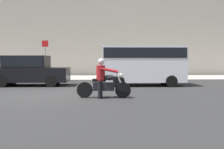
% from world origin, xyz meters
% --- Properties ---
extents(ground_plane, '(80.00, 80.00, 0.00)m').
position_xyz_m(ground_plane, '(0.00, 0.00, 0.00)').
color(ground_plane, black).
extents(sidewalk_slab, '(40.00, 4.40, 0.14)m').
position_xyz_m(sidewalk_slab, '(0.00, 8.00, 0.07)').
color(sidewalk_slab, gray).
rests_on(sidewalk_slab, ground_plane).
extents(building_facade, '(40.00, 1.40, 12.21)m').
position_xyz_m(building_facade, '(0.00, 11.40, 6.10)').
color(building_facade, '#A89E8E').
rests_on(building_facade, ground_plane).
extents(motorcycle_with_rider_crimson, '(2.12, 0.70, 1.54)m').
position_xyz_m(motorcycle_with_rider_crimson, '(2.57, -0.83, 0.63)').
color(motorcycle_with_rider_crimson, black).
rests_on(motorcycle_with_rider_crimson, ground_plane).
extents(parked_van_white, '(4.64, 1.96, 2.26)m').
position_xyz_m(parked_van_white, '(4.83, 3.50, 1.31)').
color(parked_van_white, silver).
rests_on(parked_van_white, ground_plane).
extents(parked_sedan_black, '(4.27, 1.82, 1.72)m').
position_xyz_m(parked_sedan_black, '(-1.66, 3.66, 0.88)').
color(parked_sedan_black, black).
rests_on(parked_sedan_black, ground_plane).
extents(street_sign_post, '(0.44, 0.08, 2.74)m').
position_xyz_m(street_sign_post, '(-1.55, 6.98, 1.79)').
color(street_sign_post, gray).
rests_on(street_sign_post, sidewalk_slab).
extents(pedestrian_bystander, '(0.34, 0.34, 1.68)m').
position_xyz_m(pedestrian_bystander, '(-3.16, 8.67, 1.12)').
color(pedestrian_bystander, black).
rests_on(pedestrian_bystander, sidewalk_slab).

